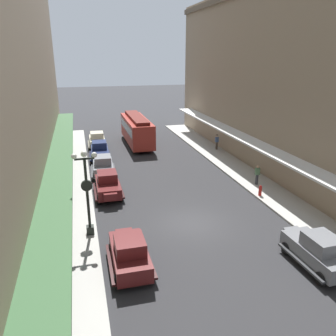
# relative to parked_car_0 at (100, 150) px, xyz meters

# --- Properties ---
(ground_plane) EXTENTS (200.00, 200.00, 0.00)m
(ground_plane) POSITION_rel_parked_car_0_xyz_m (4.70, -15.71, -0.94)
(ground_plane) COLOR #2D2D30
(sidewalk_left) EXTENTS (3.00, 60.00, 0.15)m
(sidewalk_left) POSITION_rel_parked_car_0_xyz_m (-2.80, -15.71, -0.87)
(sidewalk_left) COLOR #B7B5AD
(sidewalk_left) RESTS_ON ground
(sidewalk_right) EXTENTS (3.00, 60.00, 0.15)m
(sidewalk_right) POSITION_rel_parked_car_0_xyz_m (12.20, -15.71, -0.87)
(sidewalk_right) COLOR #B7B5AD
(sidewalk_right) RESTS_ON ground
(parked_car_0) EXTENTS (2.28, 4.31, 1.84)m
(parked_car_0) POSITION_rel_parked_car_0_xyz_m (0.00, 0.00, 0.00)
(parked_car_0) COLOR #19234C
(parked_car_0) RESTS_ON ground
(parked_car_1) EXTENTS (2.22, 4.29, 1.84)m
(parked_car_1) POSITION_rel_parked_car_0_xyz_m (9.36, -21.75, 0.00)
(parked_car_1) COLOR slate
(parked_car_1) RESTS_ON ground
(parked_car_2) EXTENTS (2.30, 4.32, 1.84)m
(parked_car_2) POSITION_rel_parked_car_0_xyz_m (-0.07, -4.96, 0.00)
(parked_car_2) COLOR slate
(parked_car_2) RESTS_ON ground
(parked_car_3) EXTENTS (2.16, 4.27, 1.84)m
(parked_car_3) POSITION_rel_parked_car_0_xyz_m (-0.08, -9.77, 0.00)
(parked_car_3) COLOR #591919
(parked_car_3) RESTS_ON ground
(parked_car_4) EXTENTS (2.21, 4.28, 1.84)m
(parked_car_4) POSITION_rel_parked_car_0_xyz_m (0.04, 4.88, 0.00)
(parked_car_4) COLOR beige
(parked_car_4) RESTS_ON ground
(parked_car_5) EXTENTS (2.16, 4.27, 1.84)m
(parked_car_5) POSITION_rel_parked_car_0_xyz_m (0.09, -19.48, 0.00)
(parked_car_5) COLOR #591919
(parked_car_5) RESTS_ON ground
(streetcar) EXTENTS (2.53, 9.60, 3.46)m
(streetcar) POSITION_rel_parked_car_0_xyz_m (4.76, 4.95, 0.96)
(streetcar) COLOR #A52D23
(streetcar) RESTS_ON ground
(lamp_post_with_clock) EXTENTS (1.42, 0.44, 5.16)m
(lamp_post_with_clock) POSITION_rel_parked_car_0_xyz_m (-1.70, -15.64, 2.04)
(lamp_post_with_clock) COLOR black
(lamp_post_with_clock) RESTS_ON sidewalk_left
(fire_hydrant) EXTENTS (0.24, 0.24, 0.82)m
(fire_hydrant) POSITION_rel_parked_car_0_xyz_m (11.05, -13.09, -0.38)
(fire_hydrant) COLOR #B21E19
(fire_hydrant) RESTS_ON sidewalk_right
(pedestrian_0) EXTENTS (0.36, 0.24, 1.64)m
(pedestrian_0) POSITION_rel_parked_car_0_xyz_m (11.95, -10.94, 0.05)
(pedestrian_0) COLOR #2D2D33
(pedestrian_0) RESTS_ON sidewalk_right
(pedestrian_1) EXTENTS (0.36, 0.28, 1.67)m
(pedestrian_1) POSITION_rel_parked_car_0_xyz_m (12.97, -0.04, 0.07)
(pedestrian_1) COLOR #4C4238
(pedestrian_1) RESTS_ON sidewalk_right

